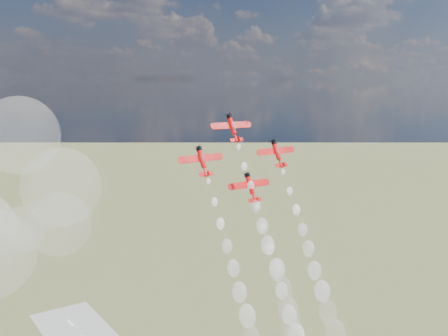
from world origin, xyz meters
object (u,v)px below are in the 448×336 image
plane_right (277,153)px  plane_slot (251,187)px  plane_lead (233,127)px  plane_left (202,161)px

plane_right → plane_slot: 16.21m
plane_right → plane_lead: bearing=161.1°
plane_left → plane_right: same height
plane_lead → plane_slot: (0.00, -9.11, -16.21)m
plane_lead → plane_slot: bearing=-90.0°
plane_left → plane_slot: plane_left is taller
plane_lead → plane_right: bearing=-18.9°
plane_lead → plane_right: (13.28, -4.56, -8.11)m
plane_left → plane_right: bearing=0.0°
plane_lead → plane_slot: size_ratio=1.00×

